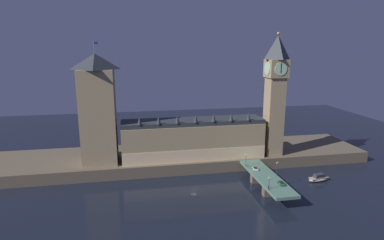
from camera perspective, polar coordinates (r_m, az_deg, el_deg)
ground_plane at (r=159.93m, az=0.34°, el=-12.25°), size 400.00×400.00×0.00m
embankment at (r=194.32m, az=-1.86°, el=-6.58°), size 220.00×42.00×6.35m
parliament_hall at (r=181.41m, az=0.21°, el=-3.31°), size 79.17×17.34×26.35m
clock_tower at (r=187.65m, az=14.55°, el=4.85°), size 11.39×11.50×69.45m
victoria_tower at (r=176.47m, az=-16.36°, el=1.83°), size 18.24×18.24×64.38m
bridge at (r=163.48m, az=13.07°, el=-10.19°), size 11.16×46.00×6.45m
car_northbound_lead at (r=168.77m, az=11.20°, el=-8.51°), size 2.10×4.00×1.35m
car_southbound_lead at (r=154.58m, az=15.58°, el=-10.78°), size 2.03×4.72×1.46m
pedestrian_near_rail at (r=149.43m, az=13.43°, el=-11.40°), size 0.38×0.38×1.76m
pedestrian_far_rail at (r=171.45m, az=9.92°, el=-7.98°), size 0.38×0.38×1.85m
street_lamp_near at (r=146.99m, az=13.56°, el=-10.61°), size 1.34×0.60×6.06m
street_lamp_mid at (r=163.41m, az=14.90°, el=-8.06°), size 1.34×0.60×6.84m
street_lamp_far at (r=172.14m, az=9.58°, el=-6.74°), size 1.34×0.60×6.72m
boat_downstream at (r=181.13m, az=21.59°, el=-9.62°), size 12.47×6.34×3.84m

